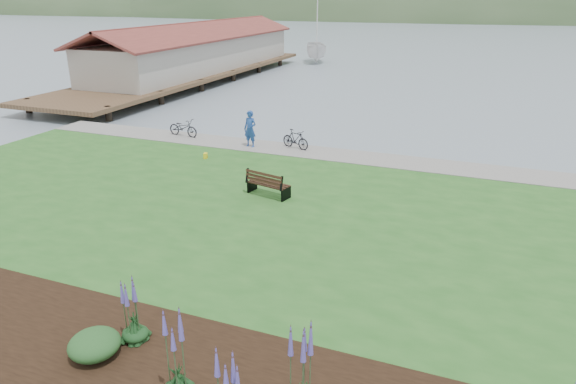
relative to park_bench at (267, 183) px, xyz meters
name	(u,v)px	position (x,y,z in m)	size (l,w,h in m)	color
ground	(284,214)	(0.94, -0.56, -0.93)	(600.00, 600.00, 0.00)	gray
lawn	(262,230)	(0.94, -2.56, -0.73)	(34.00, 20.00, 0.40)	#265E21
shoreline_path	(335,155)	(0.94, 6.34, -0.52)	(34.00, 2.20, 0.03)	gray
far_hillside	(545,20)	(20.94, 169.44, -0.93)	(580.00, 80.00, 38.00)	#395831
pier_pavilion	(198,52)	(-19.06, 26.96, 1.71)	(8.00, 36.00, 5.40)	#4C3826
park_bench	(267,183)	(0.00, 0.00, 0.00)	(1.85, 1.08, 1.08)	black
person	(250,126)	(-3.60, 6.08, 0.59)	(0.82, 0.56, 2.25)	#214799
bicycle_a	(183,128)	(-8.03, 6.64, -0.03)	(1.92, 0.67, 1.00)	black
bicycle_b	(295,139)	(-1.30, 6.64, -0.03)	(1.67, 0.48, 1.00)	black
sailboat	(316,63)	(-12.51, 43.72, -0.93)	(10.85, 11.05, 28.61)	silver
pannier	(205,156)	(-4.80, 3.48, -0.40)	(0.16, 0.25, 0.27)	yellow
echium_0	(176,357)	(2.75, -10.64, 0.46)	(0.62, 0.62, 2.32)	#133618
echium_1	(303,371)	(5.16, -10.12, 0.48)	(0.62, 0.62, 2.36)	#133618
echium_4	(133,312)	(0.82, -9.47, 0.25)	(0.62, 0.62, 1.87)	#133618
shrub_0	(94,344)	(0.33, -10.25, -0.21)	(1.14, 1.14, 0.57)	#1E4C21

